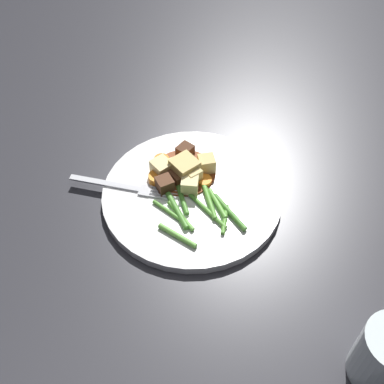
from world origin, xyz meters
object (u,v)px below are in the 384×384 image
(potato_chunk_1, at_px, (188,185))
(meat_chunk_2, at_px, (185,152))
(carrot_slice_1, at_px, (157,178))
(potato_chunk_2, at_px, (162,168))
(carrot_slice_0, at_px, (204,181))
(meat_chunk_0, at_px, (178,177))
(potato_chunk_4, at_px, (193,176))
(meat_chunk_1, at_px, (165,184))
(fork, at_px, (127,187))
(carrot_slice_3, at_px, (162,160))
(carrot_slice_2, at_px, (185,161))
(potato_chunk_5, at_px, (207,164))
(potato_chunk_3, at_px, (177,167))
(potato_chunk_0, at_px, (185,169))
(dinner_plate, at_px, (192,195))

(potato_chunk_1, height_order, meat_chunk_2, potato_chunk_1)
(carrot_slice_1, height_order, potato_chunk_2, potato_chunk_2)
(carrot_slice_0, relative_size, meat_chunk_0, 0.92)
(potato_chunk_4, distance_m, meat_chunk_1, 0.05)
(potato_chunk_1, height_order, fork, potato_chunk_1)
(carrot_slice_3, bearing_deg, meat_chunk_0, -176.73)
(meat_chunk_1, bearing_deg, fork, 57.38)
(potato_chunk_2, xyz_separation_m, fork, (0.00, 0.06, -0.01))
(carrot_slice_2, distance_m, fork, 0.10)
(potato_chunk_1, relative_size, meat_chunk_1, 1.26)
(carrot_slice_1, distance_m, carrot_slice_3, 0.04)
(carrot_slice_3, distance_m, potato_chunk_5, 0.08)
(carrot_slice_2, bearing_deg, fork, 90.21)
(potato_chunk_5, bearing_deg, potato_chunk_4, 108.96)
(carrot_slice_3, distance_m, potato_chunk_2, 0.03)
(carrot_slice_0, bearing_deg, potato_chunk_2, 44.48)
(potato_chunk_4, bearing_deg, potato_chunk_3, 21.26)
(potato_chunk_5, bearing_deg, carrot_slice_1, 76.68)
(meat_chunk_2, xyz_separation_m, fork, (-0.02, 0.11, -0.01))
(potato_chunk_1, relative_size, meat_chunk_0, 1.16)
(potato_chunk_2, bearing_deg, meat_chunk_1, 160.10)
(carrot_slice_2, relative_size, meat_chunk_2, 1.04)
(carrot_slice_0, height_order, potato_chunk_3, potato_chunk_3)
(potato_chunk_3, distance_m, fork, 0.09)
(potato_chunk_3, height_order, meat_chunk_0, potato_chunk_3)
(potato_chunk_0, bearing_deg, potato_chunk_2, 53.03)
(carrot_slice_2, relative_size, potato_chunk_4, 0.96)
(meat_chunk_2, bearing_deg, potato_chunk_0, 149.74)
(potato_chunk_4, bearing_deg, potato_chunk_0, 16.36)
(potato_chunk_0, height_order, meat_chunk_0, potato_chunk_0)
(potato_chunk_1, distance_m, meat_chunk_0, 0.03)
(potato_chunk_1, bearing_deg, carrot_slice_1, 37.95)
(meat_chunk_0, bearing_deg, potato_chunk_5, -92.97)
(carrot_slice_3, bearing_deg, carrot_slice_1, 143.14)
(carrot_slice_3, height_order, meat_chunk_2, meat_chunk_2)
(dinner_plate, bearing_deg, potato_chunk_4, -34.05)
(carrot_slice_2, relative_size, potato_chunk_3, 0.94)
(potato_chunk_0, distance_m, potato_chunk_5, 0.04)
(carrot_slice_0, xyz_separation_m, carrot_slice_3, (0.07, 0.04, 0.00))
(carrot_slice_1, distance_m, meat_chunk_0, 0.03)
(carrot_slice_0, xyz_separation_m, potato_chunk_1, (-0.00, 0.03, 0.01))
(potato_chunk_0, bearing_deg, potato_chunk_3, 26.85)
(potato_chunk_2, height_order, meat_chunk_1, potato_chunk_2)
(meat_chunk_1, bearing_deg, carrot_slice_0, -107.03)
(potato_chunk_3, bearing_deg, dinner_plate, 179.92)
(meat_chunk_0, bearing_deg, potato_chunk_0, -75.55)
(carrot_slice_3, distance_m, potato_chunk_4, 0.07)
(carrot_slice_2, bearing_deg, meat_chunk_0, 134.75)
(potato_chunk_0, relative_size, meat_chunk_2, 1.52)
(dinner_plate, bearing_deg, carrot_slice_1, 36.75)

